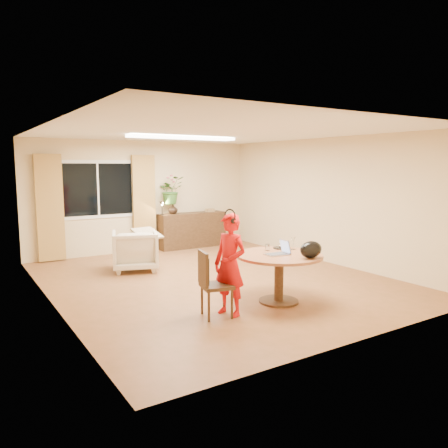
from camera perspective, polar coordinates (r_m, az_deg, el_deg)
name	(u,v)px	position (r m, az deg, el deg)	size (l,w,h in m)	color
floor	(215,280)	(7.87, -1.14, -7.28)	(6.50, 6.50, 0.00)	brown
ceiling	(215,132)	(7.63, -1.19, 11.95)	(6.50, 6.50, 0.00)	white
wall_back	(144,196)	(10.55, -10.37, 3.56)	(5.50, 5.50, 0.00)	beige
wall_left	(49,217)	(6.65, -21.87, 0.83)	(6.50, 6.50, 0.00)	beige
wall_right	(328,201)	(9.36, 13.41, 2.98)	(6.50, 6.50, 0.00)	beige
window	(98,189)	(10.16, -16.13, 4.37)	(1.70, 0.03, 1.30)	white
curtain_left	(50,208)	(9.87, -21.79, 1.97)	(0.55, 0.08, 2.25)	olive
curtain_right	(144,203)	(10.45, -10.41, 2.68)	(0.55, 0.08, 2.25)	olive
ceiling_panel	(183,138)	(8.67, -5.38, 11.17)	(2.20, 0.35, 0.05)	white
dining_table	(279,264)	(6.53, 7.22, -5.27)	(1.28, 1.28, 0.73)	brown
dining_chair	(217,284)	(5.90, -0.96, -7.82)	(0.43, 0.40, 0.91)	black
child	(230,265)	(5.92, 0.78, -5.33)	(0.33, 0.51, 1.39)	#B62E0E
laptop	(277,247)	(6.43, 6.89, -3.02)	(0.34, 0.23, 0.23)	#B7B7BC
tumbler	(267,247)	(6.75, 5.70, -3.05)	(0.07, 0.07, 0.10)	white
wine_glass	(293,243)	(6.87, 9.03, -2.49)	(0.07, 0.07, 0.20)	white
pot_lid	(280,247)	(6.94, 7.35, -3.05)	(0.22, 0.22, 0.04)	white
handbag	(311,250)	(6.28, 11.29, -3.30)	(0.36, 0.21, 0.24)	black
armchair	(135,250)	(8.67, -11.55, -3.38)	(0.84, 0.86, 0.78)	beige
throw	(147,229)	(8.62, -10.02, -0.67)	(0.45, 0.55, 0.03)	beige
sideboard	(192,230)	(10.91, -4.20, -0.79)	(1.73, 0.42, 0.86)	black
vase	(173,209)	(10.61, -6.69, 1.97)	(0.24, 0.24, 0.25)	black
bouquet	(171,190)	(10.55, -6.98, 4.41)	(0.59, 0.51, 0.66)	#386E29
book_stack	(210,210)	(11.10, -1.84, 1.85)	(0.21, 0.16, 0.09)	brown
desk_lamp	(162,208)	(10.43, -8.09, 2.09)	(0.14, 0.14, 0.34)	black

